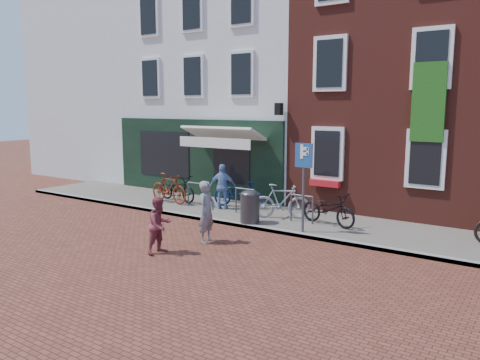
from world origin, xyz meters
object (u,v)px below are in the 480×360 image
Objects in this scene: cafe_person at (223,187)px; bicycle_3 at (281,201)px; bicycle_1 at (169,188)px; litter_bin at (250,205)px; woman at (207,212)px; bicycle_4 at (329,209)px; bicycle_0 at (177,188)px; boy at (160,225)px; bicycle_2 at (238,193)px; parking_sign at (304,172)px.

cafe_person is 2.27m from bicycle_3.
bicycle_1 is at bearing 65.72° from bicycle_3.
woman is (-0.02, -2.02, 0.17)m from litter_bin.
bicycle_4 is at bearing -82.00° from bicycle_1.
bicycle_4 is at bearing -83.66° from bicycle_0.
bicycle_1 is at bearing -178.50° from bicycle_0.
bicycle_2 is (-1.10, 4.97, -0.11)m from boy.
cafe_person is (-1.76, 3.11, 0.05)m from woman.
bicycle_1 is 0.97× the size of bicycle_4.
boy is (-0.37, -1.35, -0.12)m from woman.
woman is 1.07× the size of cafe_person.
bicycle_0 is 1.03× the size of bicycle_1.
cafe_person reaches higher than bicycle_4.
parking_sign is 1.51× the size of woman.
litter_bin is at bearing -147.86° from bicycle_2.
bicycle_3 is at bearing -16.64° from woman.
bicycle_2 is (2.41, 0.36, 0.00)m from bicycle_0.
boy reaches higher than bicycle_4.
woman reaches higher than bicycle_4.
bicycle_0 is at bearing 60.45° from bicycle_3.
bicycle_4 is (0.27, 1.11, -1.19)m from parking_sign.
cafe_person is at bearing 161.82° from parking_sign.
woman reaches higher than boy.
woman is at bearing 159.55° from bicycle_4.
woman is 5.08m from bicycle_0.
parking_sign is 1.65m from bicycle_4.
parking_sign is at bearing -27.24° from boy.
bicycle_2 is (-1.47, 3.62, -0.23)m from woman.
bicycle_2 is 1.00× the size of bicycle_4.
bicycle_1 is at bearing 168.06° from litter_bin.
parking_sign is 1.77× the size of boy.
parking_sign is 3.82m from cafe_person.
bicycle_4 is (2.02, 1.05, -0.06)m from litter_bin.
bicycle_0 is at bearing -0.74° from bicycle_1.
parking_sign is at bearing 135.55° from cafe_person.
boy reaches higher than bicycle_0.
litter_bin is 0.59× the size of bicycle_1.
bicycle_3 reaches higher than bicycle_0.
bicycle_1 is (-3.56, 4.20, -0.06)m from boy.
bicycle_0 and bicycle_4 have the same top height.
woman is at bearing -119.95° from bicycle_1.
parking_sign is (1.74, -0.06, 1.13)m from litter_bin.
litter_bin is 0.69× the size of cafe_person.
litter_bin is 1.14m from bicycle_3.
bicycle_0 is 1.00× the size of bicycle_4.
woman is 3.69m from bicycle_4.
parking_sign is 1.34× the size of bicycle_2.
bicycle_4 is at bearing -40.98° from woman.
bicycle_3 is 0.97× the size of bicycle_4.
bicycle_0 is (-3.89, 3.26, -0.23)m from woman.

